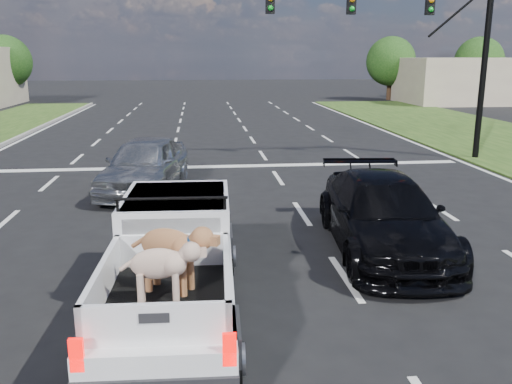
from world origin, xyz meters
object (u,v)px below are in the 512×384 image
black_coupe (383,215)px  silver_sedan (145,165)px  pickup_truck (173,260)px  traffic_signal (423,27)px

black_coupe → silver_sedan: bearing=138.3°
pickup_truck → silver_sedan: (-1.12, 7.70, -0.07)m
traffic_signal → pickup_truck: bearing=-125.9°
traffic_signal → pickup_truck: traffic_signal is taller
pickup_truck → silver_sedan: pickup_truck is taller
pickup_truck → silver_sedan: bearing=100.4°
silver_sedan → black_coupe: 7.40m
silver_sedan → black_coupe: size_ratio=0.91×
traffic_signal → black_coupe: size_ratio=1.82×
traffic_signal → black_coupe: (-4.35, -9.18, -4.00)m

